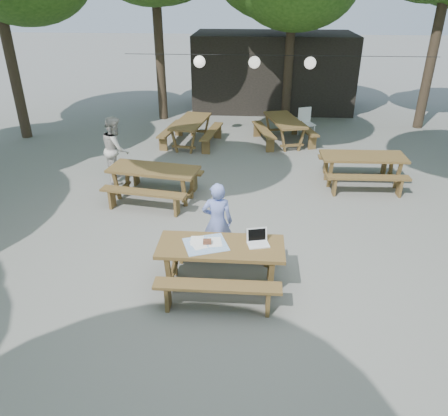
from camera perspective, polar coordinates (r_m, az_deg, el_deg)
ground at (r=8.43m, az=4.42°, el=-4.40°), size 80.00×80.00×0.00m
pavilion at (r=17.95m, az=6.37°, el=17.35°), size 6.00×3.00×2.80m
main_picnic_table at (r=7.08m, az=-0.41°, el=-7.37°), size 2.00×1.58×0.75m
picnic_table_nw at (r=10.04m, az=-9.06°, el=3.25°), size 2.14×1.87×0.75m
picnic_table_ne at (r=11.19m, az=17.50°, el=4.84°), size 2.02×1.63×0.75m
picnic_table_far_w at (r=13.57m, az=-4.30°, el=9.86°), size 1.84×2.11×0.75m
picnic_table_far_e at (r=13.80m, az=7.84°, el=9.98°), size 2.02×2.24×0.75m
woman at (r=7.57m, az=-0.87°, el=-1.82°), size 0.55×0.37×1.46m
second_person at (r=11.12m, az=-13.95°, el=7.49°), size 0.80×0.92×1.62m
plastic_chair at (r=14.61m, az=10.66°, el=10.19°), size 0.57×0.57×0.90m
laptop at (r=6.91m, az=4.41°, el=-4.19°), size 0.38×0.33×0.24m
tabletop_clutter at (r=6.90m, az=-2.40°, el=-4.68°), size 0.80×0.74×0.08m
paper_lanterns at (r=13.34m, az=4.05°, el=18.46°), size 9.00×0.34×0.38m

